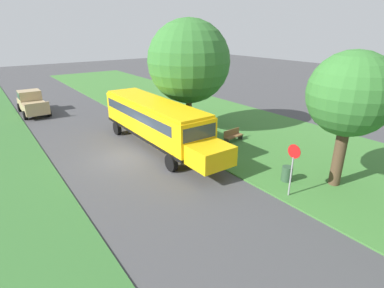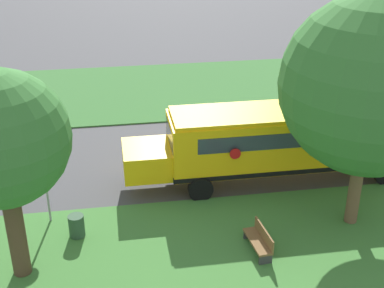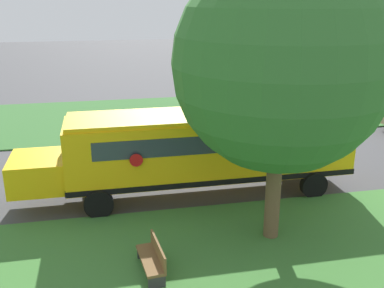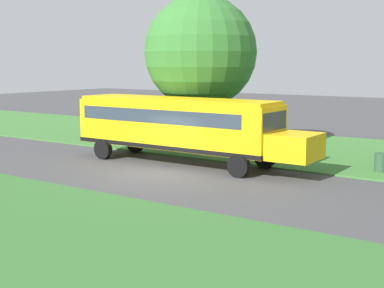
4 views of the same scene
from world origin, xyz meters
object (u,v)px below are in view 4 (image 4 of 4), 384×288
object	(u,v)px
oak_tree_beside_bus	(201,53)
school_bus	(181,124)
trash_bin	(381,163)
park_bench	(272,146)

from	to	relation	value
oak_tree_beside_bus	school_bus	bearing A→B (deg)	18.71
oak_tree_beside_bus	trash_bin	distance (m)	11.10
school_bus	trash_bin	size ratio (longest dim) A/B	13.80
park_bench	school_bus	bearing A→B (deg)	-27.28
trash_bin	park_bench	bearing A→B (deg)	-106.72
oak_tree_beside_bus	park_bench	xyz separation A→B (m)	(-1.19, 3.77, -4.88)
school_bus	oak_tree_beside_bus	xyz separation A→B (m)	(-3.69, -1.25, 3.43)
oak_tree_beside_bus	park_bench	size ratio (longest dim) A/B	5.17
school_bus	trash_bin	world-z (taller)	school_bus
trash_bin	school_bus	bearing A→B (deg)	-70.78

